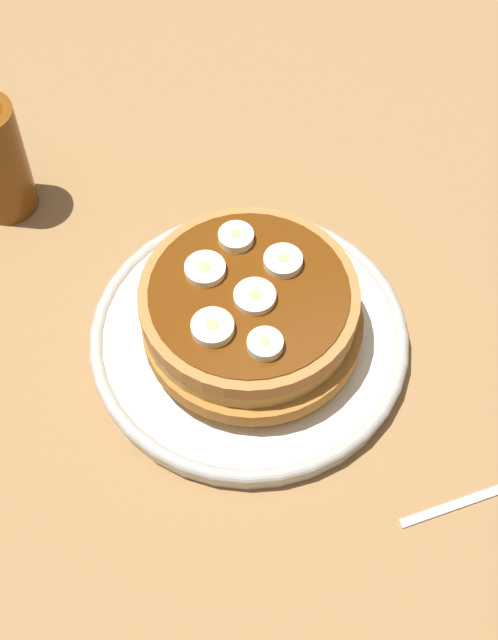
# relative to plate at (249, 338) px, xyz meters

# --- Properties ---
(ground_plane) EXTENTS (1.40, 1.40, 0.03)m
(ground_plane) POSITION_rel_plate_xyz_m (0.00, 0.00, -0.03)
(ground_plane) COLOR olive
(plate) EXTENTS (0.27, 0.27, 0.02)m
(plate) POSITION_rel_plate_xyz_m (0.00, 0.00, 0.00)
(plate) COLOR silver
(plate) RESTS_ON ground_plane
(pancake_stack) EXTENTS (0.19, 0.18, 0.06)m
(pancake_stack) POSITION_rel_plate_xyz_m (-0.00, 0.00, 0.04)
(pancake_stack) COLOR #A9752A
(pancake_stack) RESTS_ON plate
(banana_slice_0) EXTENTS (0.03, 0.03, 0.01)m
(banana_slice_0) POSITION_rel_plate_xyz_m (-0.00, 0.01, 0.07)
(banana_slice_0) COLOR #F9E1BD
(banana_slice_0) RESTS_ON pancake_stack
(banana_slice_1) EXTENTS (0.03, 0.03, 0.01)m
(banana_slice_1) POSITION_rel_plate_xyz_m (-0.04, -0.01, 0.07)
(banana_slice_1) COLOR #F5EDC0
(banana_slice_1) RESTS_ON pancake_stack
(banana_slice_2) EXTENTS (0.03, 0.03, 0.01)m
(banana_slice_2) POSITION_rel_plate_xyz_m (0.02, 0.05, 0.07)
(banana_slice_2) COLOR #EAF2BB
(banana_slice_2) RESTS_ON pancake_stack
(banana_slice_3) EXTENTS (0.03, 0.03, 0.01)m
(banana_slice_3) POSITION_rel_plate_xyz_m (-0.02, -0.05, 0.07)
(banana_slice_3) COLOR #F7F2BA
(banana_slice_3) RESTS_ON pancake_stack
(banana_slice_4) EXTENTS (0.03, 0.03, 0.01)m
(banana_slice_4) POSITION_rel_plate_xyz_m (0.02, -0.04, 0.07)
(banana_slice_4) COLOR #FCEDBC
(banana_slice_4) RESTS_ON pancake_stack
(banana_slice_5) EXTENTS (0.03, 0.03, 0.01)m
(banana_slice_5) POSITION_rel_plate_xyz_m (0.04, 0.02, 0.07)
(banana_slice_5) COLOR #FEE8BB
(banana_slice_5) RESTS_ON pancake_stack
(fork) EXTENTS (0.13, 0.04, 0.01)m
(fork) POSITION_rel_plate_xyz_m (-0.08, 0.21, -0.01)
(fork) COLOR silver
(fork) RESTS_ON ground_plane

